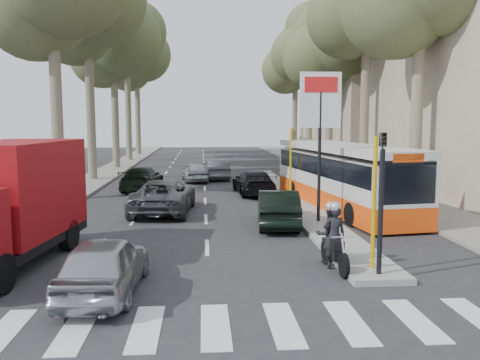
# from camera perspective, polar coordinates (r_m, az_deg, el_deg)

# --- Properties ---
(ground) EXTENTS (120.00, 120.00, 0.00)m
(ground) POSITION_cam_1_polar(r_m,az_deg,el_deg) (13.83, 0.14, -9.56)
(ground) COLOR #28282B
(ground) RESTS_ON ground
(sidewalk_right) EXTENTS (3.20, 70.00, 0.12)m
(sidewalk_right) POSITION_cam_1_polar(r_m,az_deg,el_deg) (39.61, 9.82, 1.12)
(sidewalk_right) COLOR gray
(sidewalk_right) RESTS_ON ground
(median_left) EXTENTS (2.40, 64.00, 0.12)m
(median_left) POSITION_cam_1_polar(r_m,az_deg,el_deg) (41.99, -13.81, 1.34)
(median_left) COLOR gray
(median_left) RESTS_ON ground
(traffic_island) EXTENTS (1.50, 26.00, 0.16)m
(traffic_island) POSITION_cam_1_polar(r_m,az_deg,el_deg) (24.90, 5.67, -2.07)
(traffic_island) COLOR gray
(traffic_island) RESTS_ON ground
(building_far) EXTENTS (11.00, 20.00, 16.00)m
(building_far) POSITION_cam_1_polar(r_m,az_deg,el_deg) (50.21, 15.27, 11.22)
(building_far) COLOR #B7A88E
(building_far) RESTS_ON ground
(billboard) EXTENTS (1.50, 12.10, 5.60)m
(billboard) POSITION_cam_1_polar(r_m,az_deg,el_deg) (18.72, 8.97, 6.12)
(billboard) COLOR yellow
(billboard) RESTS_ON ground
(traffic_light_island) EXTENTS (0.16, 0.41, 3.60)m
(traffic_light_island) POSITION_cam_1_polar(r_m,az_deg,el_deg) (12.56, 15.64, 0.11)
(traffic_light_island) COLOR black
(traffic_light_island) RESTS_ON ground
(tree_l_b) EXTENTS (7.40, 7.20, 14.88)m
(tree_l_b) POSITION_cam_1_polar(r_m,az_deg,el_deg) (34.81, -16.55, 18.40)
(tree_l_b) COLOR #6B604C
(tree_l_b) RESTS_ON ground
(tree_l_c) EXTENTS (7.40, 7.20, 13.71)m
(tree_l_c) POSITION_cam_1_polar(r_m,az_deg,el_deg) (42.34, -13.86, 14.92)
(tree_l_c) COLOR #6B604C
(tree_l_c) RESTS_ON ground
(tree_l_d) EXTENTS (7.40, 7.20, 15.66)m
(tree_l_d) POSITION_cam_1_polar(r_m,az_deg,el_deg) (50.44, -12.48, 15.59)
(tree_l_d) COLOR #6B604C
(tree_l_d) RESTS_ON ground
(tree_l_e) EXTENTS (7.40, 7.20, 14.49)m
(tree_l_e) POSITION_cam_1_polar(r_m,az_deg,el_deg) (58.17, -11.41, 13.38)
(tree_l_e) COLOR #6B604C
(tree_l_e) RESTS_ON ground
(tree_r_c) EXTENTS (7.40, 7.20, 13.32)m
(tree_r_c) POSITION_cam_1_polar(r_m,az_deg,el_deg) (41.02, 10.31, 14.79)
(tree_r_c) COLOR #6B604C
(tree_r_c) RESTS_ON ground
(tree_r_d) EXTENTS (7.40, 7.20, 14.88)m
(tree_r_d) POSITION_cam_1_polar(r_m,az_deg,el_deg) (48.95, 8.03, 15.14)
(tree_r_d) COLOR #6B604C
(tree_r_d) RESTS_ON ground
(tree_r_e) EXTENTS (7.40, 7.20, 14.10)m
(tree_r_e) POSITION_cam_1_polar(r_m,az_deg,el_deg) (56.66, 6.36, 13.30)
(tree_r_e) COLOR #6B604C
(tree_r_e) RESTS_ON ground
(silver_hatchback) EXTENTS (1.74, 3.98, 1.33)m
(silver_hatchback) POSITION_cam_1_polar(r_m,az_deg,el_deg) (11.89, -14.99, -9.19)
(silver_hatchback) COLOR #A7A9AF
(silver_hatchback) RESTS_ON ground
(dark_hatchback) EXTENTS (1.79, 4.19, 1.34)m
(dark_hatchback) POSITION_cam_1_polar(r_m,az_deg,el_deg) (18.72, 4.27, -3.15)
(dark_hatchback) COLOR black
(dark_hatchback) RESTS_ON ground
(queue_car_a) EXTENTS (2.72, 5.22, 1.41)m
(queue_car_a) POSITION_cam_1_polar(r_m,az_deg,el_deg) (21.61, -8.58, -1.79)
(queue_car_a) COLOR #4F5257
(queue_car_a) RESTS_ON ground
(queue_car_b) EXTENTS (2.12, 4.49, 1.27)m
(queue_car_b) POSITION_cam_1_polar(r_m,az_deg,el_deg) (26.57, 1.54, -0.28)
(queue_car_b) COLOR black
(queue_car_b) RESTS_ON ground
(queue_car_c) EXTENTS (1.92, 3.80, 1.24)m
(queue_car_c) POSITION_cam_1_polar(r_m,az_deg,el_deg) (32.25, -5.08, 0.92)
(queue_car_c) COLOR #A0A2A8
(queue_car_c) RESTS_ON ground
(queue_car_d) EXTENTS (1.60, 4.01, 1.30)m
(queue_car_d) POSITION_cam_1_polar(r_m,az_deg,el_deg) (33.44, -2.55, 1.20)
(queue_car_d) COLOR #4F5157
(queue_car_d) RESTS_ON ground
(queue_car_e) EXTENTS (2.20, 4.63, 1.30)m
(queue_car_e) POSITION_cam_1_polar(r_m,az_deg,el_deg) (28.63, -10.95, 0.15)
(queue_car_e) COLOR black
(queue_car_e) RESTS_ON ground
(red_truck) EXTENTS (3.10, 6.43, 3.30)m
(red_truck) POSITION_cam_1_polar(r_m,az_deg,el_deg) (14.87, -24.91, -2.16)
(red_truck) COLOR black
(red_truck) RESTS_ON ground
(city_bus) EXTENTS (3.82, 11.12, 2.87)m
(city_bus) POSITION_cam_1_polar(r_m,az_deg,el_deg) (22.56, 11.34, 0.59)
(city_bus) COLOR #F54C0D
(city_bus) RESTS_ON ground
(motorcycle) EXTENTS (0.78, 2.10, 1.79)m
(motorcycle) POSITION_cam_1_polar(r_m,az_deg,el_deg) (13.71, 10.30, -6.30)
(motorcycle) COLOR black
(motorcycle) RESTS_ON ground
(pedestrian_near) EXTENTS (0.69, 1.01, 1.58)m
(pedestrian_near) POSITION_cam_1_polar(r_m,az_deg,el_deg) (23.18, 16.55, -0.90)
(pedestrian_near) COLOR #3C3049
(pedestrian_near) RESTS_ON sidewalk_right
(pedestrian_far) EXTENTS (1.27, 0.70, 1.87)m
(pedestrian_far) POSITION_cam_1_polar(r_m,az_deg,el_deg) (27.07, 18.31, 0.41)
(pedestrian_far) COLOR brown
(pedestrian_far) RESTS_ON sidewalk_right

